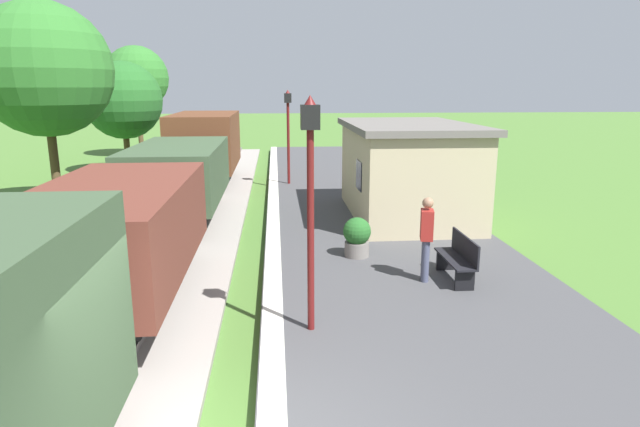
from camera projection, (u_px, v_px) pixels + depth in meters
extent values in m
cylinder|color=black|center=(32.00, 361.00, 6.29)|extent=(0.20, 0.30, 0.20)
cube|color=brown|center=(116.00, 228.00, 9.68)|extent=(2.50, 5.60, 1.60)
cube|color=black|center=(119.00, 262.00, 9.83)|extent=(2.10, 5.15, 0.50)
cylinder|color=black|center=(143.00, 247.00, 11.63)|extent=(1.56, 0.84, 0.84)
cylinder|color=black|center=(87.00, 316.00, 8.15)|extent=(1.56, 0.84, 0.84)
cylinder|color=black|center=(154.00, 223.00, 12.69)|extent=(0.20, 0.30, 0.20)
cylinder|color=black|center=(55.00, 335.00, 6.97)|extent=(0.20, 0.30, 0.20)
cube|color=#384C33|center=(179.00, 172.00, 16.08)|extent=(2.50, 5.60, 1.60)
cube|color=black|center=(180.00, 193.00, 16.23)|extent=(2.10, 5.15, 0.50)
cylinder|color=black|center=(190.00, 190.00, 18.03)|extent=(1.56, 0.84, 0.84)
cylinder|color=black|center=(169.00, 215.00, 14.55)|extent=(1.56, 0.84, 0.84)
cylinder|color=black|center=(194.00, 177.00, 19.09)|extent=(0.20, 0.30, 0.20)
cylinder|color=black|center=(160.00, 216.00, 13.37)|extent=(0.20, 0.30, 0.20)
cube|color=brown|center=(206.00, 140.00, 22.41)|extent=(2.50, 5.60, 2.20)
cube|color=black|center=(207.00, 163.00, 22.63)|extent=(2.10, 5.15, 0.50)
cylinder|color=black|center=(212.00, 163.00, 24.43)|extent=(1.56, 0.84, 0.84)
cylinder|color=black|center=(201.00, 176.00, 20.95)|extent=(1.56, 0.84, 0.84)
cylinder|color=black|center=(214.00, 154.00, 25.49)|extent=(0.20, 0.30, 0.20)
cylinder|color=black|center=(197.00, 174.00, 19.77)|extent=(0.20, 0.30, 0.20)
cube|color=tan|center=(406.00, 173.00, 16.06)|extent=(3.20, 5.50, 2.60)
cube|color=#66605B|center=(408.00, 126.00, 15.74)|extent=(3.50, 5.80, 0.18)
cube|color=black|center=(359.00, 175.00, 14.83)|extent=(0.03, 0.90, 0.80)
cube|color=black|center=(455.00, 259.00, 10.80)|extent=(0.42, 1.50, 0.04)
cube|color=black|center=(465.00, 247.00, 10.76)|extent=(0.04, 1.50, 0.45)
cube|color=black|center=(465.00, 280.00, 10.27)|extent=(0.38, 0.06, 0.42)
cube|color=black|center=(445.00, 260.00, 11.43)|extent=(0.38, 0.06, 0.42)
cube|color=black|center=(371.00, 179.00, 20.12)|extent=(0.42, 1.50, 0.04)
cube|color=black|center=(376.00, 172.00, 20.07)|extent=(0.04, 1.50, 0.45)
cube|color=black|center=(374.00, 188.00, 19.59)|extent=(0.38, 0.06, 0.42)
cube|color=black|center=(368.00, 182.00, 20.75)|extent=(0.38, 0.06, 0.42)
cylinder|color=#474C66|center=(425.00, 261.00, 10.69)|extent=(0.15, 0.15, 0.86)
cylinder|color=#474C66|center=(425.00, 259.00, 10.84)|extent=(0.15, 0.15, 0.86)
cube|color=maroon|center=(427.00, 225.00, 10.60)|extent=(0.31, 0.42, 0.60)
sphere|color=#936B51|center=(428.00, 203.00, 10.50)|extent=(0.22, 0.22, 0.22)
cylinder|color=slate|center=(357.00, 249.00, 12.37)|extent=(0.56, 0.56, 0.34)
sphere|color=#235B23|center=(357.00, 231.00, 12.27)|extent=(0.64, 0.64, 0.64)
cylinder|color=#591414|center=(311.00, 233.00, 8.32)|extent=(0.11, 0.11, 3.20)
cube|color=black|center=(310.00, 117.00, 7.91)|extent=(0.28, 0.28, 0.36)
sphere|color=#F2E5BF|center=(310.00, 117.00, 7.91)|extent=(0.20, 0.20, 0.20)
cone|color=#591414|center=(310.00, 100.00, 7.85)|extent=(0.20, 0.20, 0.16)
cylinder|color=#591414|center=(288.00, 144.00, 21.32)|extent=(0.11, 0.11, 3.20)
cube|color=black|center=(288.00, 98.00, 20.91)|extent=(0.28, 0.28, 0.36)
sphere|color=#F2E5BF|center=(288.00, 98.00, 20.91)|extent=(0.20, 0.20, 0.20)
cone|color=#591414|center=(288.00, 92.00, 20.86)|extent=(0.20, 0.20, 0.16)
cylinder|color=#4C3823|center=(55.00, 167.00, 17.48)|extent=(0.28, 0.28, 3.01)
sphere|color=#2D6B28|center=(44.00, 70.00, 16.77)|extent=(4.18, 4.18, 4.18)
cylinder|color=#4C3823|center=(127.00, 152.00, 25.43)|extent=(0.28, 0.28, 2.11)
sphere|color=#235B23|center=(123.00, 100.00, 24.88)|extent=(3.57, 3.57, 3.57)
cylinder|color=#4C3823|center=(140.00, 130.00, 31.38)|extent=(0.28, 0.28, 3.19)
sphere|color=#2D6B28|center=(136.00, 78.00, 30.70)|extent=(3.61, 3.61, 3.61)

